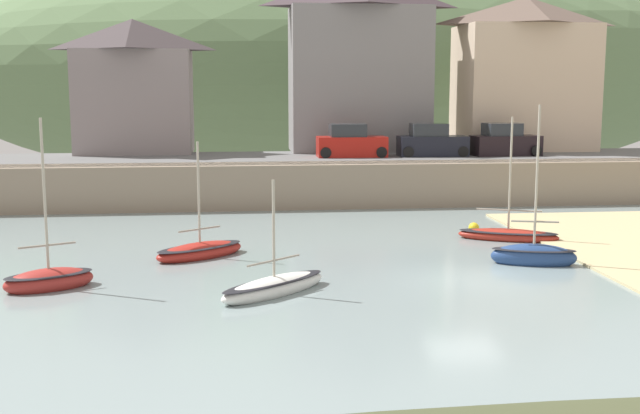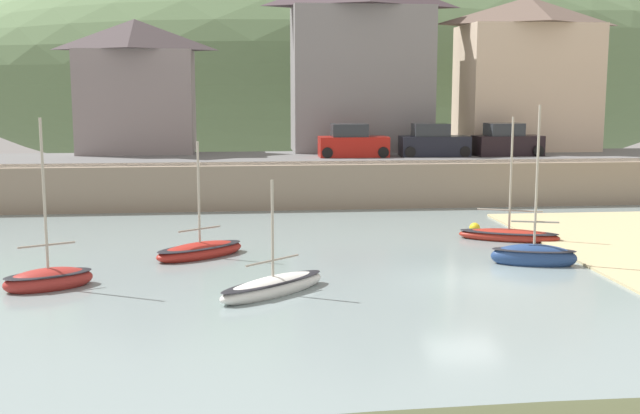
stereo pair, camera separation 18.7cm
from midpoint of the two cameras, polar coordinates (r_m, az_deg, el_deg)
quay_seawall at (r=43.79m, az=4.18°, el=1.94°), size 48.00×9.40×2.40m
hillside_backdrop at (r=81.18m, az=1.41°, el=9.93°), size 80.00×44.00×23.51m
waterfront_building_left at (r=50.90m, az=-13.09°, el=8.61°), size 7.33×5.03×8.26m
waterfront_building_centre at (r=51.16m, az=3.13°, el=10.56°), size 9.14×4.62×11.33m
waterfront_building_right at (r=53.95m, az=14.87°, el=9.39°), size 8.76×5.74×9.89m
motorboat_with_cabin at (r=30.08m, az=15.45°, el=-3.42°), size 3.28×1.85×6.09m
sailboat_tall_mast at (r=25.00m, az=-3.22°, el=-5.78°), size 3.93×3.59×3.81m
fishing_boat_green at (r=34.62m, az=13.72°, el=-1.98°), size 4.41×2.76×5.41m
rowboat_small_beached at (r=27.12m, az=-18.94°, el=-4.98°), size 3.14×2.43×5.73m
sailboat_nearest_shore at (r=30.64m, az=-8.54°, el=-3.15°), size 3.85×3.29×4.63m
parked_car_near_slipway at (r=46.62m, az=2.50°, el=4.65°), size 4.10×1.82×1.95m
parked_car_by_wall at (r=47.58m, az=8.36°, el=4.65°), size 4.13×1.82×1.95m
parked_car_end_of_row at (r=48.89m, az=13.53°, el=4.61°), size 4.25×2.10×1.95m
mooring_buoy at (r=36.43m, az=11.32°, el=-1.50°), size 0.48×0.48×0.48m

